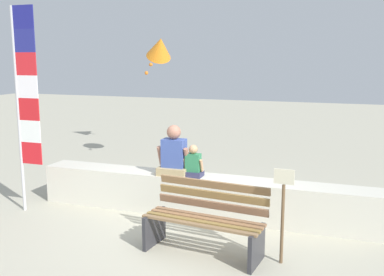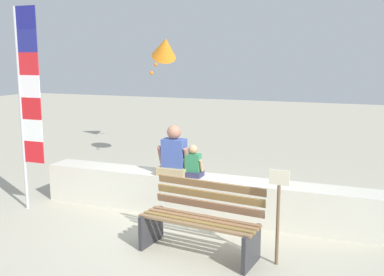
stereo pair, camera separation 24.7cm
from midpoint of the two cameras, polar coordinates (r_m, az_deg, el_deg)
ground_plane at (r=6.51m, az=-2.45°, el=-11.99°), size 40.00×40.00×0.00m
seawall_ledge at (r=7.11m, az=-0.04°, el=-7.34°), size 5.39×0.52×0.63m
park_bench at (r=5.76m, az=0.48°, el=-10.59°), size 1.59×0.77×0.88m
person_adult at (r=7.05m, az=-3.32°, el=-2.24°), size 0.52×0.38×0.80m
person_child at (r=6.96m, az=-0.87°, el=-3.36°), size 0.33×0.24×0.50m
flag_banner at (r=7.49m, az=-21.52°, el=5.02°), size 0.42×0.05×3.24m
kite_orange at (r=9.87m, az=-4.89°, el=11.40°), size 0.85×0.89×0.93m
sign_post at (r=5.46m, az=10.25°, el=-8.75°), size 0.24×0.04×1.17m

